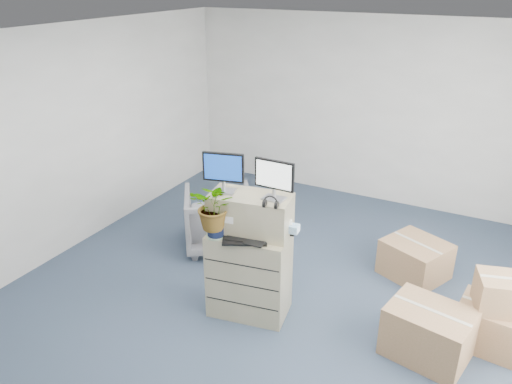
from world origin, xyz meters
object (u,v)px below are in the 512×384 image
at_px(monitor_right, 274,178).
at_px(water_bottle, 258,223).
at_px(filing_cabinet_lower, 249,273).
at_px(monitor_left, 223,170).
at_px(office_chair, 218,216).
at_px(keyboard, 245,241).
at_px(potted_plant, 215,212).

bearing_deg(monitor_right, water_bottle, -172.49).
bearing_deg(water_bottle, filing_cabinet_lower, -148.81).
bearing_deg(monitor_left, filing_cabinet_lower, -13.66).
relative_size(water_bottle, office_chair, 0.28).
bearing_deg(keyboard, office_chair, 105.46).
bearing_deg(office_chair, filing_cabinet_lower, 100.38).
xyz_separation_m(water_bottle, potted_plant, (-0.34, -0.25, 0.15)).
xyz_separation_m(monitor_right, water_bottle, (-0.16, -0.02, -0.51)).
xyz_separation_m(filing_cabinet_lower, potted_plant, (-0.26, -0.20, 0.74)).
bearing_deg(office_chair, potted_plant, 87.26).
distance_m(monitor_left, office_chair, 1.71).
xyz_separation_m(filing_cabinet_lower, office_chair, (-1.02, 1.04, -0.04)).
bearing_deg(keyboard, monitor_right, 23.65).
relative_size(monitor_right, keyboard, 0.93).
relative_size(monitor_left, keyboard, 0.94).
bearing_deg(filing_cabinet_lower, water_bottle, 21.70).
height_order(monitor_right, potted_plant, monitor_right).
bearing_deg(keyboard, monitor_left, 127.51).
distance_m(monitor_right, potted_plant, 0.67).
relative_size(filing_cabinet_lower, potted_plant, 1.77).
bearing_deg(filing_cabinet_lower, keyboard, -84.87).
bearing_deg(potted_plant, filing_cabinet_lower, 37.51).
bearing_deg(water_bottle, monitor_right, 6.14).
distance_m(water_bottle, office_chair, 1.60).
distance_m(filing_cabinet_lower, water_bottle, 0.59).
distance_m(monitor_left, potted_plant, 0.41).
bearing_deg(water_bottle, office_chair, 137.89).
bearing_deg(monitor_left, office_chair, 110.47).
bearing_deg(keyboard, water_bottle, 55.40).
bearing_deg(office_chair, keyboard, 97.32).
distance_m(monitor_right, water_bottle, 0.53).
distance_m(filing_cabinet_lower, monitor_right, 1.12).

